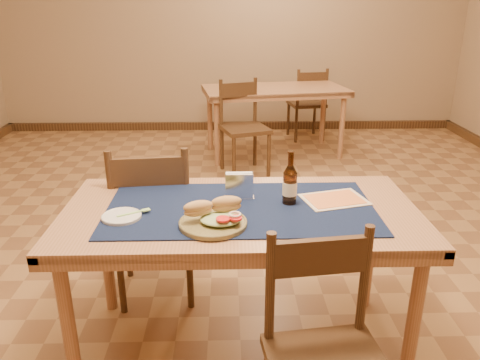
{
  "coord_description": "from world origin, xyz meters",
  "views": [
    {
      "loc": [
        -0.05,
        -2.72,
        1.62
      ],
      "look_at": [
        0.0,
        -0.7,
        0.85
      ],
      "focal_mm": 35.0,
      "sensor_mm": 36.0,
      "label": 1
    }
  ],
  "objects_px": {
    "beer_bottle": "(290,184)",
    "napkin_holder": "(239,186)",
    "main_table": "(241,225)",
    "sandwich_plate": "(215,218)",
    "back_table": "(275,95)",
    "chair_main_far": "(154,219)",
    "chair_main_near": "(327,358)"
  },
  "relations": [
    {
      "from": "napkin_holder",
      "to": "sandwich_plate",
      "type": "bearing_deg",
      "value": -111.09
    },
    {
      "from": "chair_main_near",
      "to": "napkin_holder",
      "type": "relative_size",
      "value": 6.37
    },
    {
      "from": "chair_main_far",
      "to": "beer_bottle",
      "type": "height_order",
      "value": "beer_bottle"
    },
    {
      "from": "beer_bottle",
      "to": "napkin_holder",
      "type": "height_order",
      "value": "beer_bottle"
    },
    {
      "from": "main_table",
      "to": "chair_main_far",
      "type": "distance_m",
      "value": 0.67
    },
    {
      "from": "chair_main_far",
      "to": "beer_bottle",
      "type": "bearing_deg",
      "value": -29.41
    },
    {
      "from": "back_table",
      "to": "chair_main_far",
      "type": "bearing_deg",
      "value": -108.87
    },
    {
      "from": "main_table",
      "to": "back_table",
      "type": "height_order",
      "value": "same"
    },
    {
      "from": "chair_main_near",
      "to": "beer_bottle",
      "type": "height_order",
      "value": "beer_bottle"
    },
    {
      "from": "back_table",
      "to": "sandwich_plate",
      "type": "relative_size",
      "value": 5.71
    },
    {
      "from": "chair_main_far",
      "to": "chair_main_near",
      "type": "bearing_deg",
      "value": -54.8
    },
    {
      "from": "main_table",
      "to": "back_table",
      "type": "bearing_deg",
      "value": 81.72
    },
    {
      "from": "chair_main_far",
      "to": "main_table",
      "type": "bearing_deg",
      "value": -42.88
    },
    {
      "from": "main_table",
      "to": "back_table",
      "type": "distance_m",
      "value": 3.21
    },
    {
      "from": "main_table",
      "to": "napkin_holder",
      "type": "distance_m",
      "value": 0.18
    },
    {
      "from": "chair_main_near",
      "to": "napkin_holder",
      "type": "distance_m",
      "value": 0.87
    },
    {
      "from": "napkin_holder",
      "to": "chair_main_near",
      "type": "bearing_deg",
      "value": -68.92
    },
    {
      "from": "main_table",
      "to": "napkin_holder",
      "type": "height_order",
      "value": "napkin_holder"
    },
    {
      "from": "napkin_holder",
      "to": "back_table",
      "type": "bearing_deg",
      "value": 81.36
    },
    {
      "from": "sandwich_plate",
      "to": "napkin_holder",
      "type": "distance_m",
      "value": 0.3
    },
    {
      "from": "chair_main_far",
      "to": "napkin_holder",
      "type": "bearing_deg",
      "value": -34.95
    },
    {
      "from": "chair_main_near",
      "to": "sandwich_plate",
      "type": "height_order",
      "value": "chair_main_near"
    },
    {
      "from": "back_table",
      "to": "sandwich_plate",
      "type": "bearing_deg",
      "value": -99.74
    },
    {
      "from": "beer_bottle",
      "to": "napkin_holder",
      "type": "distance_m",
      "value": 0.24
    },
    {
      "from": "chair_main_far",
      "to": "napkin_holder",
      "type": "xyz_separation_m",
      "value": [
        0.47,
        -0.33,
        0.32
      ]
    },
    {
      "from": "main_table",
      "to": "beer_bottle",
      "type": "relative_size",
      "value": 6.42
    },
    {
      "from": "back_table",
      "to": "beer_bottle",
      "type": "bearing_deg",
      "value": -94.32
    },
    {
      "from": "sandwich_plate",
      "to": "beer_bottle",
      "type": "height_order",
      "value": "beer_bottle"
    },
    {
      "from": "sandwich_plate",
      "to": "napkin_holder",
      "type": "xyz_separation_m",
      "value": [
        0.11,
        0.28,
        0.03
      ]
    },
    {
      "from": "back_table",
      "to": "chair_main_near",
      "type": "xyz_separation_m",
      "value": [
        -0.18,
        -3.81,
        -0.2
      ]
    },
    {
      "from": "main_table",
      "to": "chair_main_near",
      "type": "height_order",
      "value": "chair_main_near"
    },
    {
      "from": "back_table",
      "to": "beer_bottle",
      "type": "distance_m",
      "value": 3.14
    }
  ]
}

